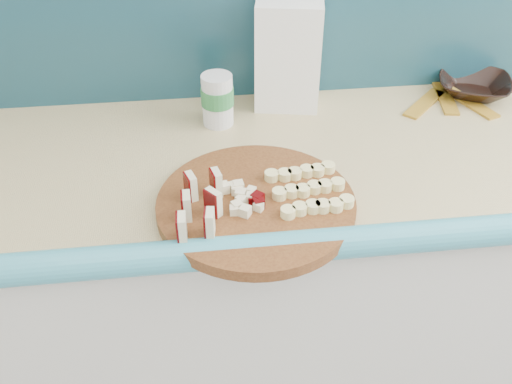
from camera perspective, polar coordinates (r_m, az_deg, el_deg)
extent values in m
cube|color=silver|center=(1.61, 9.61, -9.58)|extent=(2.20, 0.60, 0.88)
cube|color=tan|center=(1.32, 11.65, 3.90)|extent=(2.20, 0.60, 0.03)
cube|color=teal|center=(1.10, 15.92, -4.88)|extent=(2.20, 0.06, 0.03)
cylinder|color=#49230F|center=(1.10, 0.00, -1.31)|extent=(0.43, 0.43, 0.02)
cube|color=beige|center=(1.00, -7.35, -3.58)|extent=(0.02, 0.03, 0.05)
cube|color=#430406|center=(1.00, -7.84, -3.66)|extent=(0.01, 0.03, 0.05)
cube|color=beige|center=(1.04, -6.89, -1.41)|extent=(0.02, 0.03, 0.05)
cube|color=#430406|center=(1.04, -7.36, -1.48)|extent=(0.01, 0.03, 0.05)
cube|color=beige|center=(1.09, -6.47, 0.59)|extent=(0.02, 0.03, 0.05)
cube|color=#430406|center=(1.09, -6.91, 0.52)|extent=(0.01, 0.03, 0.05)
cube|color=beige|center=(1.00, -4.58, -3.17)|extent=(0.02, 0.03, 0.05)
cube|color=#430406|center=(1.00, -5.07, -3.24)|extent=(0.01, 0.03, 0.05)
cube|color=beige|center=(1.05, -4.25, -1.02)|extent=(0.02, 0.03, 0.05)
cube|color=#430406|center=(1.05, -4.71, -1.09)|extent=(0.01, 0.03, 0.05)
cube|color=beige|center=(1.09, -3.94, 0.95)|extent=(0.02, 0.03, 0.05)
cube|color=#430406|center=(1.09, -4.38, 0.89)|extent=(0.01, 0.03, 0.05)
cube|color=#FFEDCB|center=(1.08, -0.77, -0.55)|extent=(0.02, 0.02, 0.02)
cube|color=#FFEDCB|center=(1.09, -0.53, -0.30)|extent=(0.02, 0.02, 0.02)
cube|color=#430406|center=(1.10, -0.59, 0.05)|extent=(0.02, 0.02, 0.02)
cube|color=#FFEDCB|center=(1.09, -1.14, -0.28)|extent=(0.02, 0.02, 0.02)
cube|color=#FFEDCB|center=(1.09, -1.48, -0.07)|extent=(0.02, 0.02, 0.02)
cube|color=#FFEDCB|center=(1.10, -2.07, -0.02)|extent=(0.02, 0.02, 0.02)
cube|color=#FFEDCB|center=(1.09, -1.76, -0.46)|extent=(0.02, 0.02, 0.02)
cube|color=#FFEDCB|center=(1.08, -2.21, -0.63)|extent=(0.02, 0.02, 0.02)
cube|color=#430406|center=(1.07, -2.49, -0.99)|extent=(0.02, 0.02, 0.02)
cube|color=#FFEDCB|center=(1.07, -1.67, -0.96)|extent=(0.02, 0.02, 0.02)
cube|color=#FFEDCB|center=(1.07, -1.53, -1.29)|extent=(0.02, 0.02, 0.02)
cube|color=#FFEDCB|center=(1.08, -1.14, -0.88)|extent=(0.02, 0.02, 0.02)
cube|color=#FFEDCB|center=(1.07, -0.76, -1.05)|extent=(0.02, 0.02, 0.02)
cube|color=#FFEDCB|center=(1.07, -0.18, -1.05)|extent=(0.02, 0.02, 0.02)
cube|color=#430406|center=(1.08, -0.67, -0.67)|extent=(0.02, 0.02, 0.02)
cylinder|color=#F2E594|center=(1.05, 3.27, -1.99)|extent=(0.03, 0.03, 0.02)
cylinder|color=#F2E594|center=(1.06, 4.47, -1.80)|extent=(0.03, 0.03, 0.02)
cylinder|color=#F2E594|center=(1.07, 5.65, -1.61)|extent=(0.03, 0.03, 0.02)
cylinder|color=#F2E594|center=(1.07, 6.82, -1.42)|extent=(0.03, 0.03, 0.02)
cylinder|color=#F2E594|center=(1.08, 7.98, -1.24)|extent=(0.03, 0.03, 0.02)
cylinder|color=#F2E594|center=(1.09, 9.11, -1.05)|extent=(0.03, 0.03, 0.02)
cylinder|color=#F2E594|center=(1.10, 2.44, -0.11)|extent=(0.03, 0.03, 0.02)
cylinder|color=#F2E594|center=(1.10, 3.59, 0.07)|extent=(0.03, 0.03, 0.02)
cylinder|color=#F2E594|center=(1.11, 4.73, 0.24)|extent=(0.03, 0.03, 0.02)
cylinder|color=#F2E594|center=(1.11, 5.86, 0.41)|extent=(0.03, 0.03, 0.02)
cylinder|color=#F2E594|center=(1.12, 6.98, 0.57)|extent=(0.03, 0.03, 0.02)
cylinder|color=#F2E594|center=(1.13, 8.08, 0.74)|extent=(0.03, 0.03, 0.02)
cylinder|color=#F2E594|center=(1.14, 1.67, 1.63)|extent=(0.03, 0.03, 0.02)
cylinder|color=#F2E594|center=(1.15, 2.78, 1.79)|extent=(0.03, 0.03, 0.02)
cylinder|color=#F2E594|center=(1.15, 3.89, 1.94)|extent=(0.03, 0.03, 0.02)
cylinder|color=#F2E594|center=(1.16, 4.98, 2.10)|extent=(0.03, 0.03, 0.02)
cylinder|color=#F2E594|center=(1.16, 6.06, 2.25)|extent=(0.03, 0.03, 0.02)
cylinder|color=#F2E594|center=(1.17, 7.13, 2.40)|extent=(0.03, 0.03, 0.02)
imported|color=black|center=(1.59, 20.95, 9.87)|extent=(0.24, 0.24, 0.04)
cube|color=white|center=(1.40, 3.22, 13.54)|extent=(0.17, 0.14, 0.26)
cylinder|color=silver|center=(1.34, -3.87, 9.16)|extent=(0.07, 0.07, 0.12)
cylinder|color=#2E8041|center=(1.34, -3.89, 9.55)|extent=(0.08, 0.08, 0.04)
cube|color=#B68A23|center=(1.51, 16.49, 8.49)|extent=(0.14, 0.15, 0.01)
cube|color=#B68A23|center=(1.55, 18.41, 8.91)|extent=(0.06, 0.17, 0.01)
cube|color=#B68A23|center=(1.55, 20.63, 8.34)|extent=(0.09, 0.17, 0.01)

